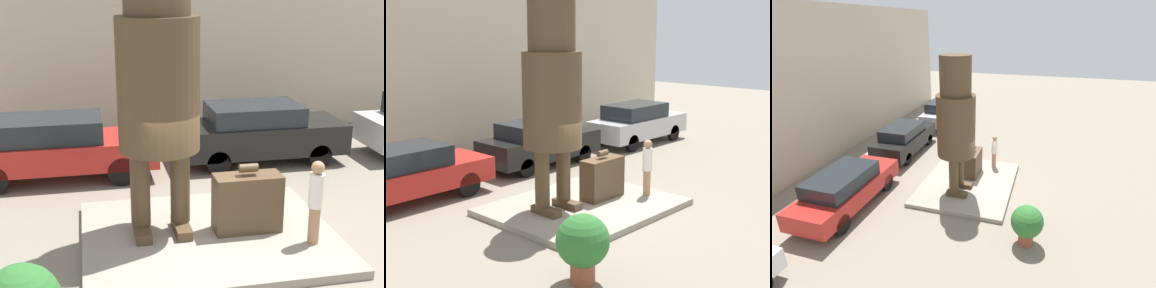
{
  "view_description": "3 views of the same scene",
  "coord_description": "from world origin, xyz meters",
  "views": [
    {
      "loc": [
        -2.16,
        -8.95,
        4.8
      ],
      "look_at": [
        -0.37,
        -0.21,
        2.02
      ],
      "focal_mm": 50.0,
      "sensor_mm": 36.0,
      "label": 1
    },
    {
      "loc": [
        -10.03,
        -9.09,
        4.76
      ],
      "look_at": [
        -0.15,
        0.07,
        1.81
      ],
      "focal_mm": 50.0,
      "sensor_mm": 36.0,
      "label": 2
    },
    {
      "loc": [
        -11.1,
        -3.1,
        6.67
      ],
      "look_at": [
        0.09,
        0.23,
        1.88
      ],
      "focal_mm": 28.0,
      "sensor_mm": 36.0,
      "label": 3
    }
  ],
  "objects": [
    {
      "name": "planter_pot",
      "position": [
        -3.1,
        -2.79,
        0.8
      ],
      "size": [
        1.03,
        1.03,
        1.37
      ],
      "color": "brown",
      "rests_on": "ground_plane"
    },
    {
      "name": "pedestal",
      "position": [
        0.0,
        0.0,
        0.08
      ],
      "size": [
        4.75,
        3.81,
        0.16
      ],
      "color": "gray",
      "rests_on": "ground_plane"
    },
    {
      "name": "statue_figure",
      "position": [
        -0.88,
        0.26,
        3.35
      ],
      "size": [
        1.47,
        1.47,
        5.45
      ],
      "color": "#4C3823",
      "rests_on": "pedestal"
    },
    {
      "name": "giant_suitcase",
      "position": [
        0.74,
        -0.02,
        0.73
      ],
      "size": [
        1.28,
        0.54,
        1.34
      ],
      "color": "#4C3823",
      "rests_on": "pedestal"
    },
    {
      "name": "parked_car_red",
      "position": [
        -2.94,
        3.98,
        0.85
      ],
      "size": [
        4.79,
        1.73,
        1.58
      ],
      "color": "#B2231E",
      "rests_on": "ground_plane"
    },
    {
      "name": "ground_plane",
      "position": [
        0.0,
        0.0,
        0.0
      ],
      "size": [
        60.0,
        60.0,
        0.0
      ],
      "primitive_type": "plane",
      "color": "gray"
    },
    {
      "name": "tourist",
      "position": [
        1.77,
        -0.77,
        1.03
      ],
      "size": [
        0.27,
        0.27,
        1.58
      ],
      "color": "#A87A56",
      "rests_on": "pedestal"
    },
    {
      "name": "building_backdrop",
      "position": [
        0.0,
        7.81,
        3.76
      ],
      "size": [
        28.0,
        0.6,
        7.52
      ],
      "color": "beige",
      "rests_on": "ground_plane"
    },
    {
      "name": "parked_car_black",
      "position": [
        2.39,
        4.25,
        0.84
      ],
      "size": [
        4.44,
        1.73,
        1.6
      ],
      "color": "black",
      "rests_on": "ground_plane"
    },
    {
      "name": "parked_car_silver",
      "position": [
        7.71,
        3.98,
        0.88
      ],
      "size": [
        4.68,
        1.77,
        1.68
      ],
      "color": "#B7B7BC",
      "rests_on": "ground_plane"
    }
  ]
}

